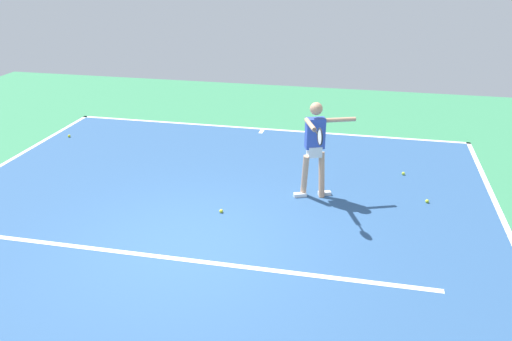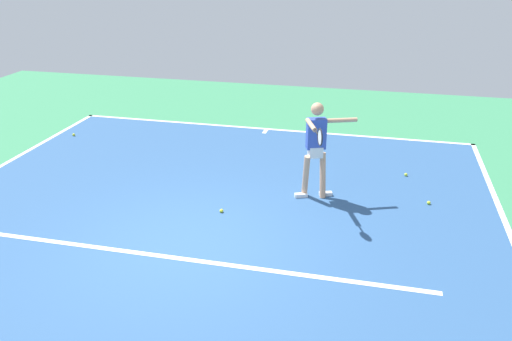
{
  "view_description": "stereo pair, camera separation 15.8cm",
  "coord_description": "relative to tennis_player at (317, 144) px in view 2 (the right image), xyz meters",
  "views": [
    {
      "loc": [
        -2.54,
        6.73,
        4.32
      ],
      "look_at": [
        -0.85,
        -1.1,
        0.9
      ],
      "focal_mm": 36.89,
      "sensor_mm": 36.0,
      "label": 1
    },
    {
      "loc": [
        -2.7,
        6.69,
        4.32
      ],
      "look_at": [
        -0.85,
        -1.1,
        0.9
      ],
      "focal_mm": 36.89,
      "sensor_mm": 36.0,
      "label": 2
    }
  ],
  "objects": [
    {
      "name": "ground_plane",
      "position": [
        1.71,
        2.17,
        -1.06
      ],
      "size": [
        20.99,
        20.99,
        0.0
      ],
      "primitive_type": "plane",
      "color": "#388456"
    },
    {
      "name": "tennis_ball_near_player",
      "position": [
        -2.07,
        -0.18,
        -1.03
      ],
      "size": [
        0.07,
        0.07,
        0.07
      ],
      "primitive_type": "sphere",
      "color": "#CCE033",
      "rests_on": "ground_plane"
    },
    {
      "name": "tennis_ball_far_corner",
      "position": [
        -1.7,
        -1.41,
        -1.03
      ],
      "size": [
        0.07,
        0.07,
        0.07
      ],
      "primitive_type": "sphere",
      "color": "#C6E53D",
      "rests_on": "ground_plane"
    },
    {
      "name": "tennis_ball_by_baseline",
      "position": [
        6.25,
        -2.06,
        -1.03
      ],
      "size": [
        0.07,
        0.07,
        0.07
      ],
      "primitive_type": "sphere",
      "color": "yellow",
      "rests_on": "ground_plane"
    },
    {
      "name": "court_line_baseline_near",
      "position": [
        1.71,
        -3.69,
        -1.06
      ],
      "size": [
        10.12,
        0.1,
        0.01
      ],
      "primitive_type": "cube",
      "color": "white",
      "rests_on": "ground_plane"
    },
    {
      "name": "tennis_ball_near_service_line",
      "position": [
        1.51,
        0.99,
        -1.03
      ],
      "size": [
        0.07,
        0.07,
        0.07
      ],
      "primitive_type": "sphere",
      "color": "yellow",
      "rests_on": "ground_plane"
    },
    {
      "name": "court_line_centre_mark",
      "position": [
        1.71,
        -3.49,
        -1.06
      ],
      "size": [
        0.1,
        0.3,
        0.01
      ],
      "primitive_type": "cube",
      "color": "white",
      "rests_on": "ground_plane"
    },
    {
      "name": "court_line_service",
      "position": [
        1.71,
        2.57,
        -1.06
      ],
      "size": [
        7.59,
        0.1,
        0.01
      ],
      "primitive_type": "cube",
      "color": "white",
      "rests_on": "ground_plane"
    },
    {
      "name": "tennis_player",
      "position": [
        0.0,
        0.0,
        0.0
      ],
      "size": [
        1.05,
        1.36,
        1.82
      ],
      "rotation": [
        0.0,
        0.0,
        0.36
      ],
      "color": "tan",
      "rests_on": "ground_plane"
    },
    {
      "name": "court_surface",
      "position": [
        1.71,
        2.17,
        -1.06
      ],
      "size": [
        10.12,
        11.83,
        0.0
      ],
      "primitive_type": "cube",
      "color": "#2D5484",
      "rests_on": "ground_plane"
    }
  ]
}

